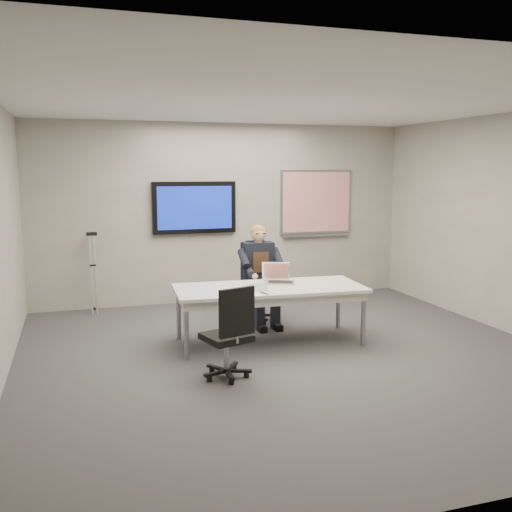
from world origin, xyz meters
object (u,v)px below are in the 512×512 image
object	(u,v)px
office_chair_far	(257,296)
laptop	(278,278)
office_chair_near	(229,350)
conference_table	(269,293)
seated_person	(262,285)

from	to	relation	value
office_chair_far	laptop	bearing A→B (deg)	-77.74
office_chair_near	laptop	distance (m)	1.63
conference_table	laptop	xyz separation A→B (m)	(0.19, 0.21, 0.14)
office_chair_far	office_chair_near	xyz separation A→B (m)	(-0.96, -2.07, -0.03)
office_chair_far	seated_person	distance (m)	0.33
office_chair_near	laptop	world-z (taller)	office_chair_near
office_chair_near	office_chair_far	bearing A→B (deg)	-131.49
office_chair_far	laptop	xyz separation A→B (m)	(0.01, -0.85, 0.42)
conference_table	office_chair_near	xyz separation A→B (m)	(-0.78, -1.02, -0.32)
conference_table	office_chair_far	bearing A→B (deg)	84.11
office_chair_far	office_chair_near	distance (m)	2.28
conference_table	office_chair_near	world-z (taller)	office_chair_near
conference_table	office_chair_near	bearing A→B (deg)	-123.70
conference_table	laptop	distance (m)	0.31
conference_table	office_chair_far	world-z (taller)	office_chair_far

